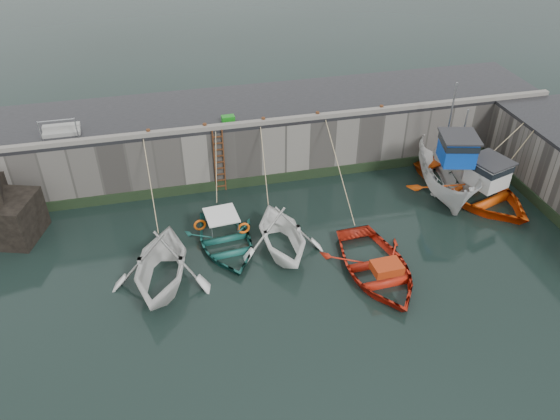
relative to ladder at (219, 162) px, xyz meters
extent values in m
plane|color=black|center=(2.00, -9.91, -1.59)|extent=(120.00, 120.00, 0.00)
cube|color=slate|center=(2.00, 2.59, -0.09)|extent=(30.00, 5.00, 3.00)
cube|color=black|center=(2.00, 2.59, 1.49)|extent=(30.00, 5.00, 0.16)
cube|color=slate|center=(2.00, 0.24, 1.67)|extent=(30.00, 0.30, 0.20)
cube|color=black|center=(2.00, 0.05, -1.34)|extent=(30.00, 0.08, 0.50)
cube|color=black|center=(-9.20, -1.51, -0.64)|extent=(2.96, 2.83, 1.90)
cylinder|color=#3F1E0F|center=(-0.22, 0.01, 0.01)|extent=(0.07, 0.07, 3.20)
cylinder|color=#3F1E0F|center=(0.22, 0.01, 0.01)|extent=(0.07, 0.07, 3.20)
cube|color=#3F1E0F|center=(0.00, -0.01, -1.34)|extent=(0.44, 0.06, 0.05)
cube|color=#3F1E0F|center=(0.00, -0.01, -1.01)|extent=(0.44, 0.06, 0.05)
cube|color=#3F1E0F|center=(0.00, -0.01, -0.68)|extent=(0.44, 0.06, 0.05)
cube|color=#3F1E0F|center=(0.00, -0.01, -0.35)|extent=(0.44, 0.06, 0.05)
cube|color=#3F1E0F|center=(0.00, -0.01, -0.02)|extent=(0.44, 0.06, 0.05)
cube|color=#3F1E0F|center=(0.00, -0.01, 0.31)|extent=(0.44, 0.06, 0.05)
cube|color=#3F1E0F|center=(0.00, -0.01, 0.64)|extent=(0.44, 0.06, 0.05)
cube|color=#3F1E0F|center=(0.00, -0.01, 0.97)|extent=(0.44, 0.06, 0.05)
cube|color=#3F1E0F|center=(0.00, -0.01, 1.30)|extent=(0.44, 0.06, 0.05)
imported|color=silver|center=(-3.12, -5.94, -1.59)|extent=(4.94, 5.44, 2.47)
imported|color=#165048|center=(-0.44, -4.25, -1.59)|extent=(3.62, 4.78, 0.93)
imported|color=white|center=(1.77, -5.05, -1.59)|extent=(3.88, 4.43, 2.24)
imported|color=red|center=(5.04, -7.31, -1.59)|extent=(3.87, 5.26, 1.06)
imported|color=silver|center=(10.44, -2.54, -0.77)|extent=(3.70, 6.45, 2.35)
cube|color=#0B3BAA|center=(10.30, -3.12, 1.00)|extent=(1.72, 1.80, 1.20)
cube|color=black|center=(10.30, -3.12, 1.35)|extent=(1.80, 1.87, 0.28)
cube|color=#262628|center=(10.30, -3.12, 1.64)|extent=(1.97, 2.04, 0.08)
cylinder|color=#A5A8AD|center=(10.74, -1.37, 1.90)|extent=(0.08, 0.08, 3.00)
imported|color=#EA4E0C|center=(11.50, -3.20, -1.29)|extent=(6.21, 7.38, 1.31)
cube|color=silver|center=(11.68, -3.77, -0.03)|extent=(1.79, 1.85, 1.20)
cube|color=black|center=(11.68, -3.77, 0.32)|extent=(1.86, 1.93, 0.28)
cube|color=#262628|center=(11.68, -3.77, 0.61)|extent=(2.04, 2.10, 0.08)
cylinder|color=#A5A8AD|center=(11.14, -2.06, 0.87)|extent=(0.08, 0.08, 3.00)
cube|color=#167C17|center=(0.64, 0.85, 1.71)|extent=(0.61, 0.38, 0.29)
cylinder|color=#A5A8AD|center=(-7.50, 0.69, 2.07)|extent=(0.05, 0.05, 1.00)
cylinder|color=#A5A8AD|center=(-6.00, 0.69, 2.07)|extent=(0.05, 0.05, 1.00)
cylinder|color=#A5A8AD|center=(-6.75, 0.69, 2.53)|extent=(1.50, 0.05, 0.05)
cube|color=gray|center=(-6.75, 1.19, 1.66)|extent=(1.60, 0.35, 0.18)
cube|color=gray|center=(-6.75, 1.54, 1.84)|extent=(1.60, 0.35, 0.18)
cylinder|color=#3F1E0F|center=(-3.00, 0.34, 1.71)|extent=(0.18, 0.18, 0.28)
cylinder|color=#3F1E0F|center=(-0.50, 0.34, 1.71)|extent=(0.18, 0.18, 0.28)
cylinder|color=#3F1E0F|center=(2.20, 0.34, 1.71)|extent=(0.18, 0.18, 0.28)
cylinder|color=#3F1E0F|center=(4.80, 0.34, 1.71)|extent=(0.18, 0.18, 0.28)
cylinder|color=#3F1E0F|center=(8.00, 0.34, 1.71)|extent=(0.18, 0.18, 0.28)
camera|label=1|loc=(-2.35, -22.13, 12.77)|focal=35.00mm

